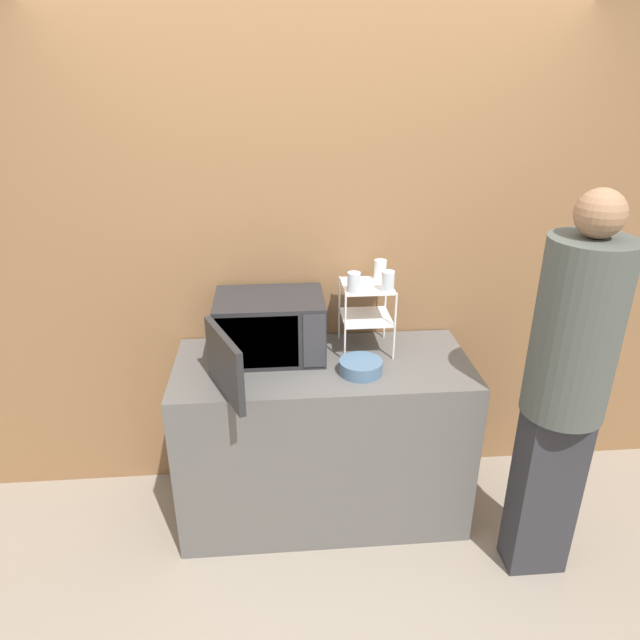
{
  "coord_description": "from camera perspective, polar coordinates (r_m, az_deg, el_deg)",
  "views": [
    {
      "loc": [
        -0.22,
        -2.14,
        2.23
      ],
      "look_at": [
        -0.01,
        0.36,
        1.11
      ],
      "focal_mm": 32.0,
      "sensor_mm": 36.0,
      "label": 1
    }
  ],
  "objects": [
    {
      "name": "counter",
      "position": [
        3.05,
        0.27,
        -11.71
      ],
      "size": [
        1.46,
        0.65,
        0.9
      ],
      "color": "#595654",
      "rests_on": "ground_plane"
    },
    {
      "name": "dish_rack",
      "position": [
        2.85,
        4.67,
        1.69
      ],
      "size": [
        0.25,
        0.26,
        0.35
      ],
      "color": "white",
      "rests_on": "counter"
    },
    {
      "name": "glass_front_right",
      "position": [
        2.73,
        6.8,
        3.9
      ],
      "size": [
        0.06,
        0.06,
        0.1
      ],
      "color": "silver",
      "rests_on": "dish_rack"
    },
    {
      "name": "wall_back",
      "position": [
        2.98,
        -0.32,
        5.89
      ],
      "size": [
        8.0,
        0.06,
        2.6
      ],
      "color": "olive",
      "rests_on": "ground_plane"
    },
    {
      "name": "bowl",
      "position": [
        2.71,
        4.09,
        -4.71
      ],
      "size": [
        0.21,
        0.21,
        0.06
      ],
      "color": "slate",
      "rests_on": "counter"
    },
    {
      "name": "glass_front_left",
      "position": [
        2.7,
        3.4,
        3.79
      ],
      "size": [
        0.06,
        0.06,
        0.1
      ],
      "color": "silver",
      "rests_on": "dish_rack"
    },
    {
      "name": "microwave",
      "position": [
        2.82,
        -5.25,
        -0.82
      ],
      "size": [
        0.56,
        0.76,
        0.31
      ],
      "color": "#262628",
      "rests_on": "counter"
    },
    {
      "name": "glass_back_right",
      "position": [
        2.89,
        6.04,
        5.05
      ],
      "size": [
        0.06,
        0.06,
        0.1
      ],
      "color": "silver",
      "rests_on": "dish_rack"
    },
    {
      "name": "ground_plane",
      "position": [
        3.1,
        0.82,
        -21.97
      ],
      "size": [
        12.0,
        12.0,
        0.0
      ],
      "primitive_type": "plane",
      "color": "gray"
    },
    {
      "name": "person",
      "position": [
        2.62,
        23.45,
        -5.34
      ],
      "size": [
        0.34,
        0.34,
        1.83
      ],
      "color": "#2D2D33",
      "rests_on": "ground_plane"
    }
  ]
}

